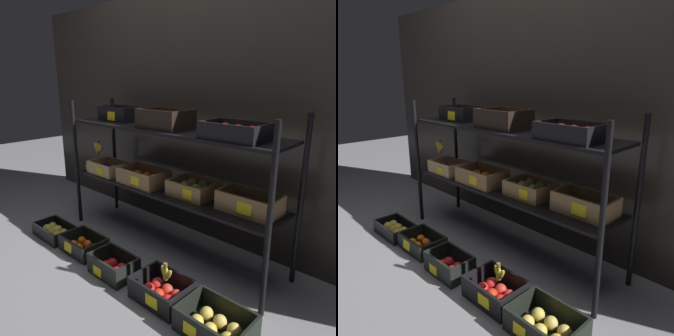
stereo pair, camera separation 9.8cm
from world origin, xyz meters
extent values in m
plane|color=gray|center=(0.00, 0.00, 0.00)|extent=(10.00, 10.00, 0.00)
cube|color=#2D2823|center=(0.00, 0.41, 0.96)|extent=(4.18, 0.12, 1.91)
cylinder|color=black|center=(-0.89, -0.21, 0.54)|extent=(0.03, 0.03, 1.07)
cylinder|color=black|center=(0.89, -0.21, 0.54)|extent=(0.03, 0.03, 1.07)
cylinder|color=black|center=(-0.89, 0.21, 0.54)|extent=(0.03, 0.03, 1.07)
cylinder|color=black|center=(0.89, 0.21, 0.54)|extent=(0.03, 0.03, 1.07)
cube|color=black|center=(0.00, 0.00, 0.46)|extent=(1.75, 0.38, 0.02)
cube|color=black|center=(0.00, 0.00, 0.90)|extent=(1.75, 0.38, 0.02)
cube|color=tan|center=(-0.64, -0.06, 0.48)|extent=(0.31, 0.22, 0.01)
cube|color=tan|center=(-0.64, -0.16, 0.53)|extent=(0.31, 0.02, 0.09)
cube|color=tan|center=(-0.64, 0.04, 0.53)|extent=(0.31, 0.02, 0.09)
cube|color=tan|center=(-0.78, -0.06, 0.53)|extent=(0.02, 0.19, 0.09)
cube|color=tan|center=(-0.49, -0.06, 0.53)|extent=(0.02, 0.19, 0.09)
sphere|color=#562B48|center=(-0.72, -0.09, 0.51)|extent=(0.05, 0.05, 0.05)
sphere|color=#54274C|center=(-0.67, -0.10, 0.51)|extent=(0.05, 0.05, 0.05)
sphere|color=#592358|center=(-0.61, -0.10, 0.51)|extent=(0.05, 0.05, 0.05)
sphere|color=#6A2450|center=(-0.55, -0.10, 0.51)|extent=(0.05, 0.05, 0.05)
sphere|color=#601B47|center=(-0.72, -0.02, 0.51)|extent=(0.05, 0.05, 0.05)
sphere|color=#652052|center=(-0.67, -0.02, 0.51)|extent=(0.05, 0.05, 0.05)
sphere|color=#572052|center=(-0.61, -0.02, 0.51)|extent=(0.05, 0.05, 0.05)
sphere|color=#5E235A|center=(-0.55, -0.02, 0.51)|extent=(0.05, 0.05, 0.05)
cube|color=yellow|center=(-0.60, -0.17, 0.52)|extent=(0.09, 0.01, 0.06)
cube|color=#A87F51|center=(-0.21, -0.05, 0.48)|extent=(0.37, 0.24, 0.01)
cube|color=#A87F51|center=(-0.21, -0.16, 0.54)|extent=(0.37, 0.02, 0.11)
cube|color=#A87F51|center=(-0.21, 0.06, 0.54)|extent=(0.37, 0.02, 0.11)
cube|color=#A87F51|center=(-0.39, -0.05, 0.54)|extent=(0.02, 0.21, 0.11)
cube|color=#A87F51|center=(-0.03, -0.05, 0.54)|extent=(0.02, 0.21, 0.11)
sphere|color=orange|center=(-0.30, -0.09, 0.52)|extent=(0.07, 0.07, 0.07)
sphere|color=orange|center=(-0.21, -0.08, 0.52)|extent=(0.07, 0.07, 0.07)
sphere|color=orange|center=(-0.12, -0.08, 0.52)|extent=(0.07, 0.07, 0.07)
sphere|color=orange|center=(-0.30, -0.02, 0.52)|extent=(0.07, 0.07, 0.07)
sphere|color=orange|center=(-0.21, -0.01, 0.52)|extent=(0.07, 0.07, 0.07)
sphere|color=orange|center=(-0.13, -0.01, 0.52)|extent=(0.07, 0.07, 0.07)
cube|color=yellow|center=(-0.17, -0.17, 0.53)|extent=(0.09, 0.01, 0.06)
cube|color=#A87F51|center=(0.22, 0.02, 0.48)|extent=(0.31, 0.25, 0.01)
cube|color=#A87F51|center=(0.22, -0.10, 0.53)|extent=(0.31, 0.02, 0.09)
cube|color=#A87F51|center=(0.22, 0.13, 0.53)|extent=(0.31, 0.02, 0.09)
cube|color=#A87F51|center=(0.08, 0.02, 0.53)|extent=(0.02, 0.22, 0.09)
cube|color=#A87F51|center=(0.37, 0.02, 0.53)|extent=(0.02, 0.22, 0.09)
ellipsoid|color=#BBBE5E|center=(0.18, -0.02, 0.53)|extent=(0.07, 0.07, 0.09)
ellipsoid|color=#A9C351|center=(0.28, -0.02, 0.53)|extent=(0.07, 0.07, 0.09)
ellipsoid|color=#BEBD52|center=(0.17, 0.06, 0.53)|extent=(0.07, 0.07, 0.09)
ellipsoid|color=#A9BD51|center=(0.27, 0.05, 0.53)|extent=(0.07, 0.07, 0.09)
cube|color=yellow|center=(0.27, -0.11, 0.52)|extent=(0.08, 0.01, 0.07)
cube|color=#A87F51|center=(0.65, 0.02, 0.48)|extent=(0.37, 0.21, 0.01)
cube|color=#A87F51|center=(0.65, -0.08, 0.54)|extent=(0.37, 0.02, 0.11)
cube|color=#A87F51|center=(0.65, 0.12, 0.54)|extent=(0.37, 0.02, 0.11)
cube|color=#A87F51|center=(0.48, 0.02, 0.54)|extent=(0.02, 0.18, 0.11)
cube|color=#A87F51|center=(0.83, 0.02, 0.54)|extent=(0.02, 0.18, 0.11)
ellipsoid|color=brown|center=(0.55, -0.01, 0.52)|extent=(0.05, 0.05, 0.07)
ellipsoid|color=brown|center=(0.61, -0.01, 0.52)|extent=(0.05, 0.05, 0.07)
ellipsoid|color=brown|center=(0.69, -0.01, 0.52)|extent=(0.05, 0.05, 0.07)
ellipsoid|color=brown|center=(0.76, -0.01, 0.52)|extent=(0.05, 0.05, 0.07)
ellipsoid|color=brown|center=(0.55, 0.06, 0.52)|extent=(0.05, 0.05, 0.07)
ellipsoid|color=brown|center=(0.61, 0.06, 0.52)|extent=(0.05, 0.05, 0.07)
ellipsoid|color=brown|center=(0.68, 0.06, 0.52)|extent=(0.05, 0.05, 0.07)
ellipsoid|color=brown|center=(0.76, 0.06, 0.52)|extent=(0.05, 0.05, 0.07)
cube|color=yellow|center=(0.68, -0.09, 0.53)|extent=(0.10, 0.01, 0.07)
cube|color=black|center=(-0.56, 0.03, 0.92)|extent=(0.34, 0.21, 0.01)
cube|color=black|center=(-0.56, -0.06, 0.98)|extent=(0.34, 0.02, 0.10)
cube|color=black|center=(-0.56, 0.13, 0.98)|extent=(0.34, 0.02, 0.10)
cube|color=black|center=(-0.72, 0.03, 0.98)|extent=(0.02, 0.18, 0.10)
cube|color=black|center=(-0.40, 0.03, 0.98)|extent=(0.02, 0.18, 0.10)
sphere|color=#91C845|center=(-0.64, 0.01, 0.96)|extent=(0.07, 0.07, 0.07)
sphere|color=#8EBC37|center=(-0.57, 0.01, 0.96)|extent=(0.07, 0.07, 0.07)
sphere|color=#8ABC38|center=(-0.48, 0.01, 0.96)|extent=(0.07, 0.07, 0.07)
sphere|color=#95B63E|center=(-0.64, 0.06, 0.96)|extent=(0.07, 0.07, 0.07)
sphere|color=#8AB631|center=(-0.56, 0.07, 0.96)|extent=(0.07, 0.07, 0.07)
sphere|color=#88BC35|center=(-0.48, 0.06, 0.96)|extent=(0.07, 0.07, 0.07)
cube|color=yellow|center=(-0.55, -0.07, 0.96)|extent=(0.09, 0.01, 0.07)
cube|color=black|center=(-0.01, -0.02, 0.92)|extent=(0.35, 0.25, 0.01)
cube|color=black|center=(-0.01, -0.14, 0.99)|extent=(0.35, 0.02, 0.12)
cube|color=black|center=(-0.01, 0.10, 0.99)|extent=(0.35, 0.02, 0.12)
cube|color=black|center=(-0.18, -0.02, 0.99)|extent=(0.02, 0.22, 0.12)
cube|color=black|center=(0.16, -0.02, 0.99)|extent=(0.02, 0.22, 0.12)
ellipsoid|color=yellow|center=(-0.11, -0.06, 0.97)|extent=(0.06, 0.06, 0.08)
ellipsoid|color=yellow|center=(-0.05, -0.05, 0.97)|extent=(0.06, 0.06, 0.08)
ellipsoid|color=yellow|center=(0.02, -0.05, 0.97)|extent=(0.06, 0.06, 0.08)
ellipsoid|color=yellow|center=(0.08, -0.05, 0.97)|extent=(0.06, 0.06, 0.08)
ellipsoid|color=yellow|center=(-0.11, 0.02, 0.97)|extent=(0.06, 0.06, 0.08)
ellipsoid|color=yellow|center=(-0.04, 0.03, 0.97)|extent=(0.06, 0.06, 0.08)
ellipsoid|color=yellow|center=(0.03, 0.02, 0.97)|extent=(0.06, 0.06, 0.08)
ellipsoid|color=yellow|center=(0.09, 0.02, 0.97)|extent=(0.06, 0.06, 0.08)
cube|color=black|center=(0.56, -0.05, 0.92)|extent=(0.37, 0.24, 0.01)
cube|color=black|center=(0.56, -0.16, 0.97)|extent=(0.37, 0.02, 0.09)
cube|color=black|center=(0.56, 0.07, 0.97)|extent=(0.37, 0.02, 0.09)
cube|color=black|center=(0.39, -0.05, 0.97)|extent=(0.02, 0.21, 0.09)
cube|color=black|center=(0.74, -0.05, 0.97)|extent=(0.02, 0.21, 0.09)
sphere|color=red|center=(0.47, -0.08, 0.96)|extent=(0.07, 0.07, 0.07)
sphere|color=red|center=(0.56, -0.09, 0.96)|extent=(0.07, 0.07, 0.07)
sphere|color=red|center=(0.65, -0.08, 0.96)|extent=(0.07, 0.07, 0.07)
sphere|color=red|center=(0.47, -0.01, 0.96)|extent=(0.07, 0.07, 0.07)
sphere|color=red|center=(0.57, -0.01, 0.96)|extent=(0.07, 0.07, 0.07)
sphere|color=red|center=(0.66, -0.01, 0.96)|extent=(0.07, 0.07, 0.07)
cylinder|color=brown|center=(-0.93, -0.05, 0.51)|extent=(0.02, 0.02, 0.02)
ellipsoid|color=yellow|center=(-0.95, -0.06, 0.44)|extent=(0.08, 0.03, 0.11)
ellipsoid|color=yellow|center=(-0.94, -0.05, 0.44)|extent=(0.05, 0.03, 0.11)
ellipsoid|color=yellow|center=(-0.92, -0.05, 0.44)|extent=(0.05, 0.03, 0.11)
ellipsoid|color=yellow|center=(-0.91, -0.05, 0.44)|extent=(0.08, 0.03, 0.11)
cylinder|color=brown|center=(-0.93, 0.05, 0.69)|extent=(0.02, 0.02, 0.02)
ellipsoid|color=gold|center=(-0.96, 0.06, 0.62)|extent=(0.10, 0.03, 0.10)
ellipsoid|color=yellow|center=(-0.94, 0.05, 0.62)|extent=(0.06, 0.03, 0.11)
ellipsoid|color=yellow|center=(-0.93, 0.06, 0.62)|extent=(0.03, 0.03, 0.11)
ellipsoid|color=yellow|center=(-0.92, 0.06, 0.62)|extent=(0.07, 0.03, 0.11)
ellipsoid|color=yellow|center=(-0.90, 0.06, 0.62)|extent=(0.10, 0.03, 0.10)
cube|color=black|center=(-0.78, -0.52, 0.01)|extent=(0.36, 0.22, 0.01)
cube|color=black|center=(-0.78, -0.62, 0.06)|extent=(0.36, 0.02, 0.09)
cube|color=black|center=(-0.78, -0.41, 0.06)|extent=(0.36, 0.02, 0.09)
cube|color=black|center=(-0.95, -0.52, 0.06)|extent=(0.02, 0.19, 0.09)
cube|color=black|center=(-0.61, -0.52, 0.06)|extent=(0.02, 0.19, 0.09)
sphere|color=#DCC845|center=(-0.87, -0.54, 0.05)|extent=(0.07, 0.07, 0.07)
sphere|color=gold|center=(-0.78, -0.54, 0.05)|extent=(0.07, 0.07, 0.07)
sphere|color=#D8C44E|center=(-0.70, -0.55, 0.05)|extent=(0.07, 0.07, 0.07)
sphere|color=gold|center=(-0.87, -0.49, 0.05)|extent=(0.07, 0.07, 0.07)
sphere|color=#E6C854|center=(-0.78, -0.49, 0.05)|extent=(0.07, 0.07, 0.07)
sphere|color=gold|center=(-0.69, -0.49, 0.05)|extent=(0.07, 0.07, 0.07)
cube|color=black|center=(-0.41, -0.49, 0.01)|extent=(0.34, 0.23, 0.01)
cube|color=black|center=(-0.41, -0.59, 0.06)|extent=(0.34, 0.02, 0.11)
cube|color=black|center=(-0.41, -0.38, 0.06)|extent=(0.34, 0.02, 0.11)
cube|color=black|center=(-0.57, -0.49, 0.06)|extent=(0.02, 0.20, 0.11)
cube|color=black|center=(-0.25, -0.49, 0.06)|extent=(0.02, 0.20, 0.11)
sphere|color=orange|center=(-0.49, -0.52, 0.04)|extent=(0.06, 0.06, 0.06)
sphere|color=orange|center=(-0.41, -0.52, 0.04)|extent=(0.06, 0.06, 0.06)
sphere|color=orange|center=(-0.32, -0.52, 0.04)|extent=(0.06, 0.06, 0.06)
sphere|color=orange|center=(-0.49, -0.45, 0.04)|extent=(0.06, 0.06, 0.06)
sphere|color=orange|center=(-0.41, -0.45, 0.04)|extent=(0.06, 0.06, 0.06)
sphere|color=orange|center=(-0.32, -0.45, 0.04)|extent=(0.06, 0.06, 0.06)
cube|color=yellow|center=(-0.43, -0.60, 0.07)|extent=(0.09, 0.01, 0.08)
cube|color=black|center=(-0.01, -0.52, 0.01)|extent=(0.31, 0.20, 0.01)
cube|color=black|center=(-0.01, -0.61, 0.07)|extent=(0.31, 0.02, 0.13)
cube|color=black|center=(-0.01, -0.43, 0.07)|extent=(0.31, 0.02, 0.13)
cube|color=black|center=(-0.15, -0.52, 0.07)|extent=(0.02, 0.17, 0.13)
cube|color=black|center=(0.14, -0.52, 0.07)|extent=(0.02, 0.17, 0.13)
sphere|color=red|center=(-0.06, -0.54, 0.05)|extent=(0.07, 0.07, 0.07)
sphere|color=red|center=(0.05, -0.54, 0.05)|extent=(0.07, 0.07, 0.07)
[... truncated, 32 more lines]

